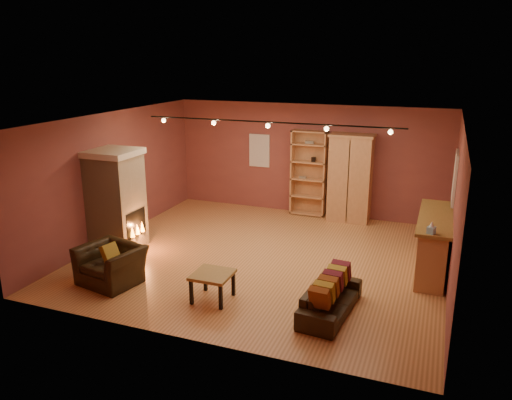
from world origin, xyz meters
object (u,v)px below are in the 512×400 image
at_px(fireplace, 116,200).
at_px(coffee_table, 212,277).
at_px(bar_counter, 433,243).
at_px(loveseat, 331,294).
at_px(armoire, 350,178).
at_px(armchair, 111,258).
at_px(bookcase, 309,172).

relative_size(fireplace, coffee_table, 3.31).
relative_size(bar_counter, loveseat, 1.41).
distance_m(bar_counter, coffee_table, 4.23).
bearing_deg(bar_counter, loveseat, -121.93).
height_order(fireplace, coffee_table, fireplace).
distance_m(armoire, armchair, 6.06).
relative_size(armoire, armchair, 1.85).
bearing_deg(bookcase, armoire, -8.44).
bearing_deg(bar_counter, armchair, -154.18).
relative_size(fireplace, loveseat, 1.31).
bearing_deg(armchair, bookcase, 78.10).
bearing_deg(armchair, armoire, 68.13).
bearing_deg(loveseat, bookcase, 24.21).
distance_m(armoire, loveseat, 4.83).
relative_size(fireplace, armchair, 1.82).
distance_m(fireplace, bar_counter, 6.36).
relative_size(armoire, coffee_table, 3.37).
relative_size(loveseat, coffee_table, 2.52).
relative_size(bookcase, armoire, 1.01).
xyz_separation_m(armoire, armchair, (-3.32, -5.03, -0.62)).
bearing_deg(loveseat, bar_counter, -26.68).
height_order(loveseat, armchair, armchair).
distance_m(bookcase, loveseat, 5.23).
xyz_separation_m(fireplace, coffee_table, (2.87, -1.41, -0.65)).
bearing_deg(coffee_table, bookcase, 87.13).
height_order(fireplace, armchair, fireplace).
height_order(fireplace, loveseat, fireplace).
bearing_deg(bookcase, bar_counter, -39.79).
relative_size(bookcase, bar_counter, 0.96).
relative_size(bar_counter, coffee_table, 3.55).
xyz_separation_m(fireplace, bookcase, (3.13, 3.74, 0.04)).
bearing_deg(armoire, loveseat, -82.63).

